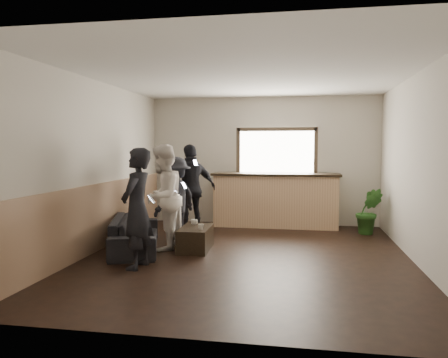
% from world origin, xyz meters
% --- Properties ---
extents(ground, '(5.00, 6.00, 0.01)m').
position_xyz_m(ground, '(0.00, 0.00, 0.00)').
color(ground, black).
extents(room_shell, '(5.01, 6.01, 2.80)m').
position_xyz_m(room_shell, '(-0.74, 0.00, 1.47)').
color(room_shell, silver).
rests_on(room_shell, ground).
extents(bar_counter, '(2.70, 0.68, 2.13)m').
position_xyz_m(bar_counter, '(0.30, 2.70, 0.64)').
color(bar_counter, tan).
rests_on(bar_counter, ground).
extents(sofa, '(1.25, 1.97, 0.54)m').
position_xyz_m(sofa, '(-1.88, 0.15, 0.27)').
color(sofa, black).
rests_on(sofa, ground).
extents(coffee_table, '(0.51, 0.87, 0.38)m').
position_xyz_m(coffee_table, '(-0.88, 0.30, 0.19)').
color(coffee_table, black).
rests_on(coffee_table, ground).
extents(cup_a, '(0.16, 0.16, 0.09)m').
position_xyz_m(cup_a, '(-0.95, 0.52, 0.43)').
color(cup_a, silver).
rests_on(cup_a, coffee_table).
extents(cup_b, '(0.12, 0.12, 0.09)m').
position_xyz_m(cup_b, '(-0.74, 0.12, 0.42)').
color(cup_b, silver).
rests_on(cup_b, coffee_table).
extents(potted_plant, '(0.52, 0.43, 0.91)m').
position_xyz_m(potted_plant, '(2.15, 2.16, 0.45)').
color(potted_plant, '#2D6623').
rests_on(potted_plant, ground).
extents(person_a, '(0.49, 0.64, 1.70)m').
position_xyz_m(person_a, '(-1.43, -0.90, 0.85)').
color(person_a, black).
rests_on(person_a, ground).
extents(person_b, '(0.72, 0.90, 1.75)m').
position_xyz_m(person_b, '(-1.42, 0.26, 0.87)').
color(person_b, white).
rests_on(person_b, ground).
extents(person_c, '(0.94, 1.14, 1.53)m').
position_xyz_m(person_c, '(-1.43, 0.98, 0.77)').
color(person_c, black).
rests_on(person_c, ground).
extents(person_d, '(1.09, 0.96, 1.76)m').
position_xyz_m(person_d, '(-1.31, 1.71, 0.88)').
color(person_d, black).
rests_on(person_d, ground).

